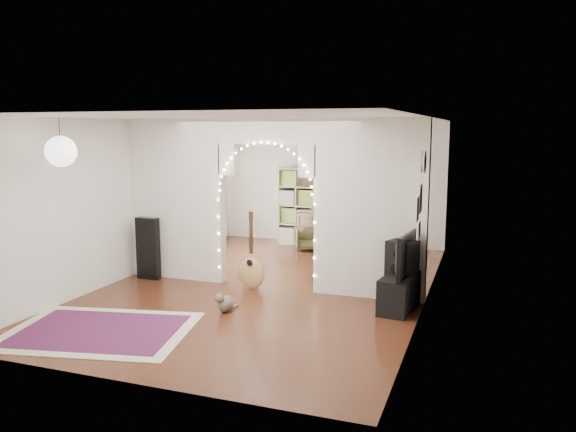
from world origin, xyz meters
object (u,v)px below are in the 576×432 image
(floor_speaker, at_px, (401,275))
(bookcase, at_px, (316,206))
(dining_chair_left, at_px, (308,239))
(dining_chair_right, at_px, (354,272))
(media_console, at_px, (400,292))
(acoustic_guitar, at_px, (251,261))
(dining_table, at_px, (327,216))

(floor_speaker, distance_m, bookcase, 4.61)
(floor_speaker, relative_size, dining_chair_left, 1.86)
(dining_chair_right, bearing_deg, media_console, -28.76)
(media_console, bearing_deg, acoustic_guitar, -177.48)
(floor_speaker, height_order, media_console, floor_speaker)
(acoustic_guitar, xyz_separation_m, bookcase, (-0.07, 3.75, 0.39))
(floor_speaker, xyz_separation_m, dining_chair_right, (-0.90, 0.93, -0.27))
(dining_table, relative_size, dining_chair_right, 2.64)
(acoustic_guitar, distance_m, bookcase, 3.77)
(bookcase, relative_size, dining_chair_right, 3.61)
(acoustic_guitar, xyz_separation_m, dining_chair_left, (-0.06, 3.12, -0.23))
(floor_speaker, xyz_separation_m, bookcase, (-2.45, 3.89, 0.37))
(floor_speaker, bearing_deg, dining_table, 142.63)
(media_console, relative_size, dining_chair_right, 2.11)
(acoustic_guitar, relative_size, dining_table, 0.85)
(dining_table, distance_m, dining_chair_left, 0.70)
(dining_table, height_order, dining_chair_right, dining_table)
(dining_chair_right, bearing_deg, bookcase, 136.81)
(media_console, relative_size, dining_table, 0.80)
(dining_table, bearing_deg, acoustic_guitar, -89.89)
(dining_chair_left, bearing_deg, acoustic_guitar, -113.74)
(floor_speaker, relative_size, media_console, 0.97)
(floor_speaker, bearing_deg, media_console, -66.39)
(acoustic_guitar, height_order, dining_chair_right, acoustic_guitar)
(floor_speaker, xyz_separation_m, dining_chair_left, (-2.44, 3.26, -0.25))
(dining_table, xyz_separation_m, dining_chair_left, (-0.29, -0.45, -0.44))
(acoustic_guitar, height_order, floor_speaker, acoustic_guitar)
(floor_speaker, bearing_deg, dining_chair_right, 156.51)
(dining_table, distance_m, dining_chair_right, 3.08)
(media_console, height_order, dining_chair_right, media_console)
(floor_speaker, distance_m, media_console, 0.24)
(media_console, distance_m, dining_chair_left, 4.12)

